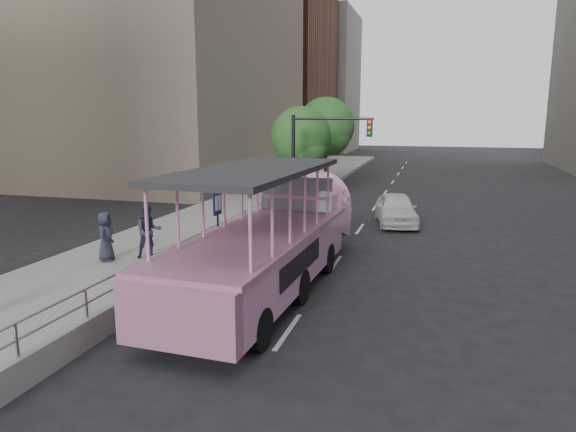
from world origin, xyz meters
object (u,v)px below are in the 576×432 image
object	(u,v)px
pedestrian_mid	(149,231)
pedestrian_far	(106,236)
traffic_signal	(316,149)
street_tree_near	(302,139)
duck_boat	(274,241)
parking_sign	(218,218)
street_tree_far	(327,128)
car	(396,209)

from	to	relation	value
pedestrian_mid	pedestrian_far	size ratio (longest dim) A/B	1.11
traffic_signal	street_tree_near	distance (m)	3.80
duck_boat	street_tree_near	world-z (taller)	street_tree_near
pedestrian_far	traffic_signal	world-z (taller)	traffic_signal
parking_sign	street_tree_far	size ratio (longest dim) A/B	0.40
car	duck_boat	bearing A→B (deg)	-116.98
car	pedestrian_far	size ratio (longest dim) A/B	2.62
pedestrian_far	pedestrian_mid	bearing A→B (deg)	-75.09
car	street_tree_near	size ratio (longest dim) A/B	0.77
pedestrian_mid	street_tree_far	world-z (taller)	street_tree_far
traffic_signal	street_tree_far	size ratio (longest dim) A/B	0.81
traffic_signal	street_tree_near	size ratio (longest dim) A/B	0.91
parking_sign	street_tree_far	world-z (taller)	street_tree_far
street_tree_near	street_tree_far	world-z (taller)	street_tree_far
pedestrian_far	parking_sign	bearing A→B (deg)	-80.43
pedestrian_mid	street_tree_far	bearing A→B (deg)	41.84
car	pedestrian_mid	world-z (taller)	pedestrian_mid
parking_sign	street_tree_far	xyz separation A→B (m)	(-0.10, 18.93, 2.67)
traffic_signal	duck_boat	bearing A→B (deg)	-83.31
pedestrian_mid	traffic_signal	bearing A→B (deg)	29.49
parking_sign	street_tree_near	world-z (taller)	street_tree_near
parking_sign	traffic_signal	world-z (taller)	traffic_signal
pedestrian_mid	street_tree_far	xyz separation A→B (m)	(2.05, 19.89, 3.08)
traffic_signal	street_tree_near	xyz separation A→B (m)	(-1.60, 3.43, 0.32)
duck_boat	street_tree_far	distance (m)	21.04
duck_boat	car	size ratio (longest dim) A/B	2.60
duck_boat	car	distance (m)	10.69
street_tree_far	parking_sign	bearing A→B (deg)	-89.68
street_tree_near	pedestrian_mid	bearing A→B (deg)	-97.60
car	pedestrian_mid	xyz separation A→B (m)	(-7.66, -9.50, 0.48)
pedestrian_far	traffic_signal	size ratio (longest dim) A/B	0.32
pedestrian_mid	parking_sign	size ratio (longest dim) A/B	0.72
pedestrian_far	street_tree_near	bearing A→B (deg)	-29.50
duck_boat	street_tree_far	world-z (taller)	street_tree_far
traffic_signal	street_tree_far	xyz separation A→B (m)	(-1.40, 9.43, 0.81)
traffic_signal	street_tree_far	world-z (taller)	street_tree_far
duck_boat	pedestrian_far	bearing A→B (deg)	179.93
pedestrian_mid	pedestrian_far	xyz separation A→B (m)	(-1.19, -0.76, -0.09)
parking_sign	duck_boat	bearing A→B (deg)	-33.67
parking_sign	street_tree_near	distance (m)	13.11
traffic_signal	street_tree_far	distance (m)	9.57
street_tree_near	car	bearing A→B (deg)	-37.11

